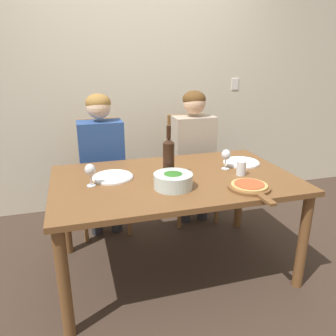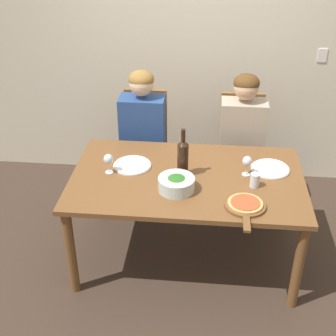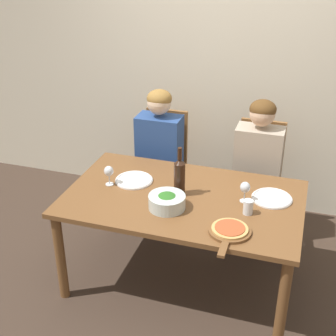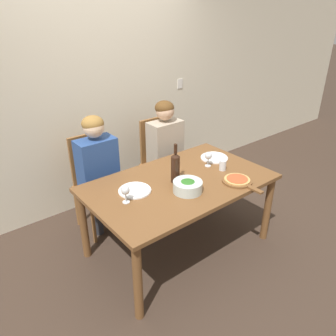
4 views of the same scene
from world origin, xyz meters
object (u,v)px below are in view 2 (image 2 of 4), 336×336
chair_left (145,143)px  dinner_plate_right (270,169)px  person_woman (142,127)px  broccoli_bowl (176,184)px  person_man (242,131)px  dinner_plate_left (132,165)px  pizza_on_board (245,205)px  wine_bottle (183,157)px  wine_glass_right (247,162)px  water_tumbler (255,180)px  chair_right (240,148)px  wine_glass_left (108,160)px

chair_left → dinner_plate_right: bearing=-34.0°
person_woman → broccoli_bowl: (0.37, -0.91, 0.03)m
person_man → dinner_plate_left: person_man is taller
pizza_on_board → broccoli_bowl: bearing=160.7°
person_woman → wine_bottle: person_woman is taller
dinner_plate_left → wine_glass_right: wine_glass_right is taller
wine_bottle → water_tumbler: wine_bottle is taller
chair_left → pizza_on_board: size_ratio=2.45×
chair_left → water_tumbler: 1.32m
pizza_on_board → wine_glass_right: 0.41m
chair_right → pizza_on_board: size_ratio=2.45×
pizza_on_board → wine_glass_left: wine_glass_left is taller
chair_right → dinner_plate_right: (0.18, -0.70, 0.21)m
dinner_plate_right → wine_bottle: bearing=-168.4°
broccoli_bowl → wine_glass_right: 0.54m
broccoli_bowl → person_man: bearing=61.9°
pizza_on_board → water_tumbler: bearing=74.1°
wine_glass_left → person_man: bearing=36.4°
wine_glass_right → chair_left: bearing=137.4°
pizza_on_board → wine_glass_right: (0.02, 0.40, 0.09)m
wine_bottle → broccoli_bowl: (-0.03, -0.20, -0.10)m
wine_glass_right → dinner_plate_right: bearing=25.7°
chair_left → dinner_plate_left: 0.77m
person_woman → chair_right: bearing=7.8°
dinner_plate_right → wine_glass_right: wine_glass_right is taller
dinner_plate_right → pizza_on_board: 0.53m
chair_right → person_woman: person_woman is taller
wine_glass_right → person_woman: bearing=141.9°
chair_left → chair_right: size_ratio=1.00×
chair_right → water_tumbler: 0.96m
broccoli_bowl → dinner_plate_right: bearing=26.3°
broccoli_bowl → wine_glass_left: size_ratio=1.67×
wine_bottle → pizza_on_board: bearing=-39.9°
pizza_on_board → water_tumbler: 0.27m
dinner_plate_right → pizza_on_board: pizza_on_board is taller
person_woman → pizza_on_board: bearing=-52.3°
chair_left → person_woman: size_ratio=0.80×
chair_left → wine_bottle: bearing=-64.5°
chair_right → water_tumbler: (0.05, -0.93, 0.25)m
broccoli_bowl → wine_glass_right: size_ratio=1.67×
wine_glass_right → dinner_plate_left: bearing=177.2°
chair_right → pizza_on_board: bearing=-91.2°
broccoli_bowl → water_tumbler: size_ratio=2.50×
chair_left → water_tumbler: (0.90, -0.93, 0.25)m
chair_left → water_tumbler: chair_left is taller
dinner_plate_left → broccoli_bowl: bearing=-38.9°
person_man → broccoli_bowl: 1.03m
dinner_plate_left → dinner_plate_right: same height
wine_glass_right → broccoli_bowl: bearing=-153.4°
person_woman → wine_glass_left: (-0.14, -0.73, 0.08)m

